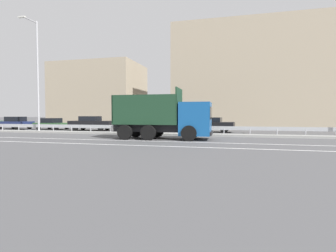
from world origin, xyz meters
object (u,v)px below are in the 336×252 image
Objects in this scene: parked_car_4 at (148,124)px; parked_car_5 at (210,125)px; median_road_sign at (124,120)px; parked_car_1 at (15,123)px; street_lamp_0 at (37,72)px; parked_car_3 at (91,123)px; dump_truck at (175,120)px; parked_car_2 at (52,124)px.

parked_car_5 is at bearing -87.53° from parked_car_4.
parked_car_1 is at bearing 164.40° from median_road_sign.
street_lamp_0 reaches higher than parked_car_4.
parked_car_1 is 0.87× the size of parked_car_3.
street_lamp_0 reaches higher than median_road_sign.
street_lamp_0 reaches higher than parked_car_1.
dump_truck is at bearing 51.31° from parked_car_3.
parked_car_3 reaches higher than parked_car_2.
parked_car_3 is (-5.88, 4.39, -0.48)m from median_road_sign.
street_lamp_0 is 2.54× the size of parked_car_2.
dump_truck is at bearing 172.90° from parked_car_5.
parked_car_4 is at bearing 88.35° from parked_car_3.
dump_truck reaches higher than parked_car_1.
parked_car_2 is 18.64m from parked_car_5.
dump_truck is at bearing -13.34° from street_lamp_0.
street_lamp_0 is 7.67m from parked_car_2.
parked_car_2 is 0.87× the size of parked_car_4.
parked_car_1 is (-16.29, 4.55, -0.53)m from median_road_sign.
dump_truck is 1.46× the size of parked_car_3.
street_lamp_0 reaches higher than parked_car_3.
street_lamp_0 reaches higher than parked_car_2.
median_road_sign is at bearing -0.30° from street_lamp_0.
dump_truck is 1.42× the size of parked_car_5.
parked_car_5 is at bearing 16.76° from street_lamp_0.
median_road_sign reaches higher than parked_car_2.
median_road_sign is 0.56× the size of parked_car_2.
parked_car_3 is at bearing 53.08° from street_lamp_0.
street_lamp_0 is (-14.54, 3.45, 4.53)m from dump_truck.
parked_car_4 reaches higher than parked_car_1.
dump_truck reaches higher than parked_car_3.
parked_car_5 is at bearing 88.38° from parked_car_3.
parked_car_5 reaches higher than parked_car_2.
street_lamp_0 is 2.21× the size of parked_car_3.
parked_car_4 is at bearing -151.10° from dump_truck.
parked_car_1 is 4.80m from parked_car_2.
parked_car_3 is at bearing 92.40° from parked_car_4.
dump_truck reaches higher than parked_car_5.
dump_truck is 0.66× the size of street_lamp_0.
parked_car_1 reaches higher than parked_car_2.
parked_car_3 is (3.26, 4.34, -5.07)m from street_lamp_0.
dump_truck is 6.37m from median_road_sign.
dump_truck is 1.47× the size of parked_car_4.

